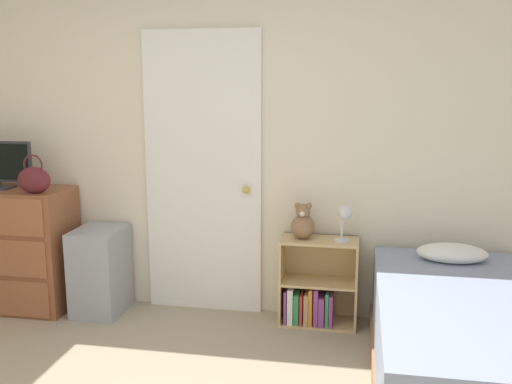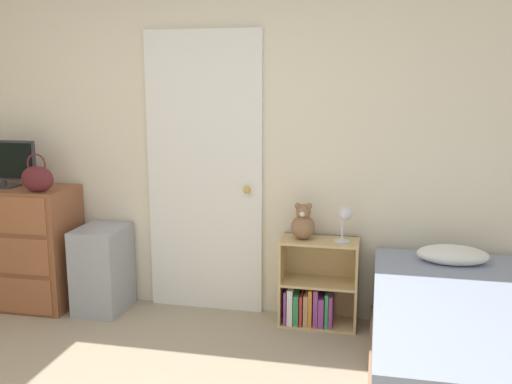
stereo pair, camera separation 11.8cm
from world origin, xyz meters
name	(u,v)px [view 1 (the left image)]	position (x,y,z in m)	size (l,w,h in m)	color
wall_back	(197,143)	(0.00, 2.17, 1.27)	(10.00, 0.06, 2.55)	beige
door_closed	(203,174)	(0.06, 2.12, 1.05)	(0.88, 0.09, 2.10)	white
dresser	(5,248)	(-1.47, 1.89, 0.47)	(1.04, 0.47, 0.93)	brown
handbag	(34,180)	(-1.09, 1.75, 1.04)	(0.25, 0.12, 0.28)	#591E23
storage_bin	(101,271)	(-0.70, 1.90, 0.32)	(0.34, 0.43, 0.65)	#999EA8
bookshelf	(315,292)	(0.92, 1.98, 0.24)	(0.55, 0.28, 0.63)	tan
teddy_bear	(303,223)	(0.82, 1.98, 0.74)	(0.17, 0.17, 0.26)	#8C6647
desk_lamp	(345,217)	(1.11, 1.94, 0.81)	(0.12, 0.12, 0.26)	silver
bed	(466,345)	(1.82, 1.19, 0.29)	(1.02, 1.88, 0.68)	#996B47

